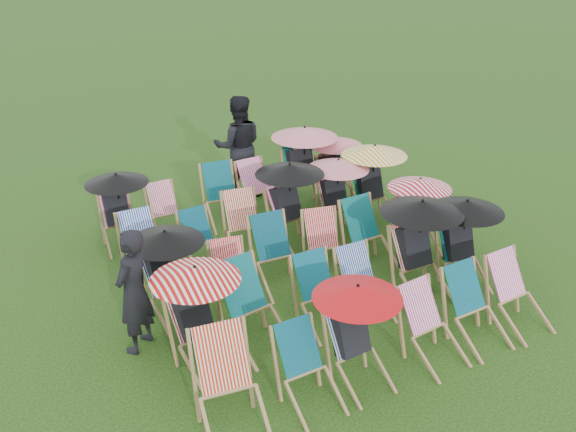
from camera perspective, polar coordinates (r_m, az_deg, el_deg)
name	(u,v)px	position (r m, az deg, el deg)	size (l,w,h in m)	color
ground	(304,281)	(9.43, 1.42, -5.80)	(100.00, 100.00, 0.00)	black
deckchair_0	(230,389)	(6.77, -5.14, -15.04)	(0.77, 1.00, 1.02)	#997347
deckchair_1	(309,371)	(7.09, 1.89, -13.58)	(0.62, 0.83, 0.87)	#997347
deckchair_2	(358,334)	(7.31, 6.23, -10.37)	(1.01, 1.08, 1.20)	#997347
deckchair_3	(434,327)	(7.89, 12.81, -9.61)	(0.69, 0.89, 0.90)	#997347
deckchair_4	(478,309)	(8.32, 16.50, -7.91)	(0.66, 0.89, 0.92)	#997347
deckchair_5	(520,295)	(8.78, 19.90, -6.59)	(0.67, 0.89, 0.92)	#997347
deckchair_6	(199,316)	(7.58, -7.93, -8.78)	(1.06, 1.15, 1.25)	#997347
deckchair_7	(254,309)	(7.91, -3.03, -8.23)	(0.84, 1.05, 1.03)	#997347
deckchair_8	(323,295)	(8.29, 3.11, -7.02)	(0.61, 0.84, 0.90)	#997347
deckchair_9	(365,285)	(8.55, 6.86, -6.14)	(0.59, 0.82, 0.88)	#997347
deckchair_10	(421,247)	(9.02, 11.72, -2.68)	(1.15, 1.19, 1.36)	#997347
deckchair_11	(464,241)	(9.43, 15.37, -2.20)	(1.05, 1.12, 1.25)	#997347
deckchair_12	(169,274)	(8.50, -10.57, -5.05)	(1.02, 1.10, 1.21)	#997347
deckchair_13	(232,276)	(8.77, -5.02, -5.36)	(0.66, 0.83, 0.83)	#997347
deckchair_14	(278,255)	(9.10, -0.89, -3.49)	(0.67, 0.92, 0.97)	#997347
deckchair_15	(326,246)	(9.45, 3.39, -2.65)	(0.74, 0.92, 0.89)	#997347
deckchair_16	(370,236)	(9.69, 7.31, -1.76)	(0.70, 0.94, 0.98)	#997347
deckchair_17	(419,214)	(10.20, 11.53, 0.17)	(0.99, 1.03, 1.17)	#997347
deckchair_18	(144,248)	(9.56, -12.67, -2.82)	(0.63, 0.87, 0.93)	#997347
deckchair_19	(203,241)	(9.72, -7.59, -2.22)	(0.62, 0.80, 0.82)	#997347
deckchair_20	(246,226)	(10.00, -3.78, -0.86)	(0.70, 0.91, 0.93)	#997347
deckchair_21	(291,203)	(10.22, 0.29, 1.20)	(1.10, 1.19, 1.31)	#997347
deckchair_22	(338,195)	(10.66, 4.45, 1.92)	(1.03, 1.08, 1.22)	#997347
deckchair_23	(374,182)	(11.05, 7.62, 2.97)	(1.12, 1.17, 1.32)	#997347
deckchair_24	(118,209)	(10.49, -14.85, 0.59)	(1.00, 1.04, 1.19)	#997347
deckchair_25	(167,212)	(10.73, -10.67, 0.36)	(0.59, 0.79, 0.83)	#997347
deckchair_26	(224,196)	(11.01, -5.74, 1.76)	(0.72, 0.95, 0.97)	#997347
deckchair_27	(260,190)	(11.27, -2.50, 2.33)	(0.69, 0.91, 0.93)	#997347
deckchair_28	(304,165)	(11.58, 1.44, 4.54)	(1.20, 1.27, 1.42)	#997347
deckchair_29	(336,168)	(11.86, 4.32, 4.31)	(0.99, 1.07, 1.17)	#997347
person_left	(134,291)	(7.90, -13.55, -6.51)	(0.59, 0.39, 1.62)	black
person_rear	(238,146)	(11.97, -4.43, 6.22)	(0.93, 0.72, 1.91)	black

